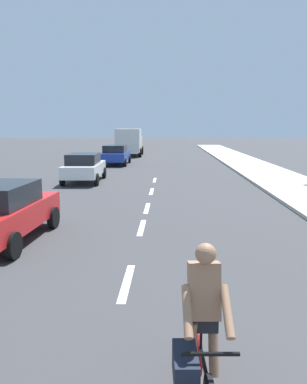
# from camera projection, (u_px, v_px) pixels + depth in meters

# --- Properties ---
(ground_plane) EXTENTS (160.00, 160.00, 0.00)m
(ground_plane) POSITION_uv_depth(u_px,v_px,m) (153.00, 187.00, 18.64)
(ground_plane) COLOR #38383A
(sidewalk_strip) EXTENTS (3.60, 80.00, 0.14)m
(sidewalk_strip) POSITION_uv_depth(u_px,v_px,m) (283.00, 181.00, 20.30)
(sidewalk_strip) COLOR #B2ADA3
(sidewalk_strip) RESTS_ON ground
(lane_stripe_2) EXTENTS (0.16, 1.80, 0.01)m
(lane_stripe_2) POSITION_uv_depth(u_px,v_px,m) (127.00, 282.00, 7.25)
(lane_stripe_2) COLOR white
(lane_stripe_2) RESTS_ON ground
(lane_stripe_3) EXTENTS (0.16, 1.80, 0.01)m
(lane_stripe_3) POSITION_uv_depth(u_px,v_px,m) (142.00, 227.00, 11.21)
(lane_stripe_3) COLOR white
(lane_stripe_3) RESTS_ON ground
(lane_stripe_4) EXTENTS (0.16, 1.80, 0.01)m
(lane_stripe_4) POSITION_uv_depth(u_px,v_px,m) (147.00, 208.00, 13.87)
(lane_stripe_4) COLOR white
(lane_stripe_4) RESTS_ON ground
(lane_stripe_5) EXTENTS (0.16, 1.80, 0.01)m
(lane_stripe_5) POSITION_uv_depth(u_px,v_px,m) (152.00, 191.00, 17.47)
(lane_stripe_5) COLOR white
(lane_stripe_5) RESTS_ON ground
(lane_stripe_6) EXTENTS (0.16, 1.80, 0.01)m
(lane_stripe_6) POSITION_uv_depth(u_px,v_px,m) (155.00, 180.00, 21.18)
(lane_stripe_6) COLOR white
(lane_stripe_6) RESTS_ON ground
(cyclist) EXTENTS (0.64, 1.71, 1.82)m
(cyclist) POSITION_uv_depth(u_px,v_px,m) (200.00, 335.00, 3.92)
(cyclist) COLOR black
(cyclist) RESTS_ON ground
(parked_car_red) EXTENTS (1.96, 4.00, 1.57)m
(parked_car_red) POSITION_uv_depth(u_px,v_px,m) (3.00, 211.00, 9.71)
(parked_car_red) COLOR red
(parked_car_red) RESTS_ON ground
(parked_car_white) EXTENTS (2.08, 4.28, 1.57)m
(parked_car_white) POSITION_uv_depth(u_px,v_px,m) (84.00, 167.00, 20.40)
(parked_car_white) COLOR white
(parked_car_white) RESTS_ON ground
(parked_car_blue) EXTENTS (2.08, 4.51, 1.57)m
(parked_car_blue) POSITION_uv_depth(u_px,v_px,m) (116.00, 154.00, 29.69)
(parked_car_blue) COLOR #1E389E
(parked_car_blue) RESTS_ON ground
(delivery_truck) EXTENTS (2.79, 6.29, 2.80)m
(delivery_truck) POSITION_uv_depth(u_px,v_px,m) (129.00, 141.00, 38.71)
(delivery_truck) COLOR beige
(delivery_truck) RESTS_ON ground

